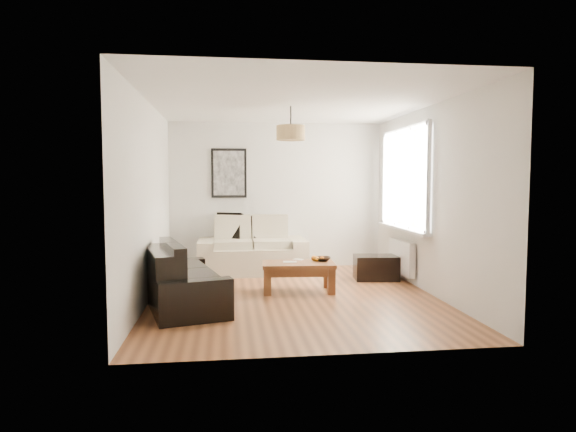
{
  "coord_description": "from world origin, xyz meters",
  "views": [
    {
      "loc": [
        -0.88,
        -6.42,
        1.57
      ],
      "look_at": [
        0.0,
        0.6,
        1.05
      ],
      "focal_mm": 30.17,
      "sensor_mm": 36.0,
      "label": 1
    }
  ],
  "objects": [
    {
      "name": "orange_b",
      "position": [
        0.46,
        0.35,
        0.45
      ],
      "size": [
        0.07,
        0.07,
        0.06
      ],
      "primitive_type": "sphere",
      "rotation": [
        0.0,
        0.0,
        0.21
      ],
      "color": "orange",
      "rests_on": "fruit_bowl"
    },
    {
      "name": "papers",
      "position": [
        -0.01,
        0.32,
        0.42
      ],
      "size": [
        0.21,
        0.16,
        0.01
      ],
      "primitive_type": "cube",
      "rotation": [
        0.0,
        0.0,
        -0.13
      ],
      "color": "beige",
      "rests_on": "coffee_table"
    },
    {
      "name": "poster",
      "position": [
        -0.85,
        2.22,
        1.7
      ],
      "size": [
        0.62,
        0.04,
        0.87
      ],
      "primitive_type": null,
      "color": "black",
      "rests_on": "wall_back"
    },
    {
      "name": "fruit_bowl",
      "position": [
        0.48,
        0.36,
        0.44
      ],
      "size": [
        0.25,
        0.25,
        0.06
      ],
      "primitive_type": "imported",
      "rotation": [
        0.0,
        0.0,
        -0.08
      ],
      "color": "black",
      "rests_on": "coffee_table"
    },
    {
      "name": "window_bay",
      "position": [
        1.86,
        0.8,
        1.6
      ],
      "size": [
        0.14,
        1.9,
        1.6
      ],
      "primitive_type": null,
      "color": "white",
      "rests_on": "wall_right"
    },
    {
      "name": "wall_left",
      "position": [
        -1.9,
        0.0,
        1.3
      ],
      "size": [
        0.04,
        4.5,
        2.6
      ],
      "primitive_type": null,
      "color": "silver",
      "rests_on": "floor"
    },
    {
      "name": "wall_right",
      "position": [
        1.9,
        0.0,
        1.3
      ],
      "size": [
        0.04,
        4.5,
        2.6
      ],
      "primitive_type": null,
      "color": "silver",
      "rests_on": "floor"
    },
    {
      "name": "sofa_leather",
      "position": [
        -1.43,
        -0.36,
        0.37
      ],
      "size": [
        1.23,
        1.85,
        0.73
      ],
      "primitive_type": null,
      "rotation": [
        0.0,
        0.0,
        1.83
      ],
      "color": "black",
      "rests_on": "floor"
    },
    {
      "name": "cushion_left",
      "position": [
        -0.85,
        2.0,
        0.78
      ],
      "size": [
        0.47,
        0.3,
        0.45
      ],
      "primitive_type": "cube",
      "rotation": [
        0.0,
        0.0,
        -0.4
      ],
      "color": "black",
      "rests_on": "loveseat_cream"
    },
    {
      "name": "ottoman",
      "position": [
        1.45,
        0.93,
        0.19
      ],
      "size": [
        0.71,
        0.5,
        0.38
      ],
      "primitive_type": "cube",
      "rotation": [
        0.0,
        0.0,
        -0.1
      ],
      "color": "black",
      "rests_on": "floor"
    },
    {
      "name": "wall_back",
      "position": [
        0.0,
        2.25,
        1.3
      ],
      "size": [
        3.8,
        0.04,
        2.6
      ],
      "primitive_type": null,
      "color": "silver",
      "rests_on": "floor"
    },
    {
      "name": "loveseat_cream",
      "position": [
        -0.47,
        1.78,
        0.45
      ],
      "size": [
        1.82,
        1.01,
        0.9
      ],
      "primitive_type": null,
      "rotation": [
        0.0,
        0.0,
        0.01
      ],
      "color": "beige",
      "rests_on": "floor"
    },
    {
      "name": "pendant_shade",
      "position": [
        0.0,
        0.3,
        2.23
      ],
      "size": [
        0.4,
        0.4,
        0.2
      ],
      "primitive_type": "cylinder",
      "color": "tan",
      "rests_on": "ceiling"
    },
    {
      "name": "wall_front",
      "position": [
        0.0,
        -2.25,
        1.3
      ],
      "size": [
        3.8,
        0.04,
        2.6
      ],
      "primitive_type": null,
      "color": "silver",
      "rests_on": "floor"
    },
    {
      "name": "orange_c",
      "position": [
        0.34,
        0.37,
        0.45
      ],
      "size": [
        0.09,
        0.09,
        0.08
      ],
      "primitive_type": "sphere",
      "rotation": [
        0.0,
        0.0,
        -0.15
      ],
      "color": "orange",
      "rests_on": "fruit_bowl"
    },
    {
      "name": "cushion_right",
      "position": [
        -0.26,
        2.0,
        0.76
      ],
      "size": [
        0.42,
        0.21,
        0.4
      ],
      "primitive_type": "cube",
      "rotation": [
        0.0,
        0.0,
        0.23
      ],
      "color": "black",
      "rests_on": "loveseat_cream"
    },
    {
      "name": "orange_a",
      "position": [
        0.37,
        0.32,
        0.45
      ],
      "size": [
        0.08,
        0.08,
        0.08
      ],
      "primitive_type": "sphere",
      "rotation": [
        0.0,
        0.0,
        0.01
      ],
      "color": "orange",
      "rests_on": "fruit_bowl"
    },
    {
      "name": "coffee_table",
      "position": [
        0.11,
        0.27,
        0.21
      ],
      "size": [
        1.05,
        0.62,
        0.41
      ],
      "primitive_type": null,
      "rotation": [
        0.0,
        0.0,
        -0.07
      ],
      "color": "brown",
      "rests_on": "floor"
    },
    {
      "name": "radiator",
      "position": [
        1.82,
        0.8,
        0.38
      ],
      "size": [
        0.1,
        0.9,
        0.52
      ],
      "primitive_type": "cube",
      "color": "white",
      "rests_on": "wall_right"
    },
    {
      "name": "ceiling",
      "position": [
        0.0,
        0.0,
        2.6
      ],
      "size": [
        3.8,
        4.5,
        0.0
      ],
      "primitive_type": null,
      "color": "white",
      "rests_on": "floor"
    },
    {
      "name": "floor",
      "position": [
        0.0,
        0.0,
        0.0
      ],
      "size": [
        4.5,
        4.5,
        0.0
      ],
      "primitive_type": "plane",
      "color": "brown",
      "rests_on": "ground"
    }
  ]
}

